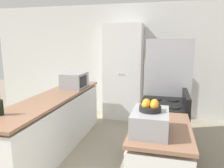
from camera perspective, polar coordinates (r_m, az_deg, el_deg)
wall_back at (r=5.21m, az=4.35°, el=6.02°), size 7.00×0.06×2.60m
counter_left at (r=3.71m, az=-14.91°, el=-10.13°), size 0.60×2.74×0.90m
pantry_cabinet at (r=4.96m, az=2.91°, el=3.12°), size 0.85×0.51×2.14m
stove at (r=3.31m, az=13.14°, el=-12.27°), size 0.66×0.77×1.06m
refrigerator at (r=3.91m, az=14.22°, el=-1.92°), size 0.75×0.70×1.80m
microwave at (r=4.10m, az=-9.77°, el=0.92°), size 0.39×0.50×0.28m
wine_bottle at (r=2.88m, az=-27.31°, el=-5.33°), size 0.09×0.09×0.27m
toaster_oven at (r=2.12m, az=9.85°, el=-9.70°), size 0.35×0.45×0.21m
fruit_bowl at (r=2.08m, az=9.94°, el=-5.79°), size 0.20×0.20×0.11m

